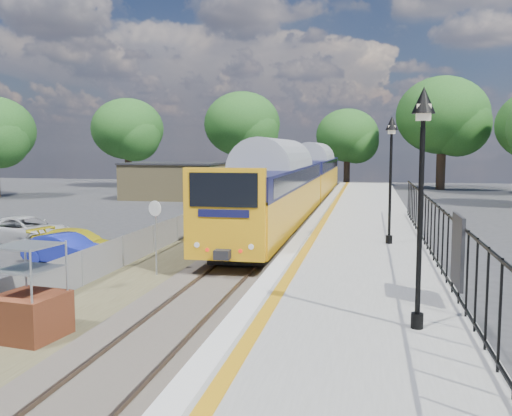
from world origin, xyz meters
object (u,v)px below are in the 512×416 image
(train, at_px, (300,178))
(car_yellow, at_px, (78,244))
(victorian_lamp_north, at_px, (391,150))
(victorian_lamp_south, at_px, (422,152))
(brick_plinth, at_px, (29,294))
(speed_sign, at_px, (155,226))
(car_blue, at_px, (67,250))
(car_white, at_px, (26,231))

(train, bearing_deg, car_yellow, -111.13)
(victorian_lamp_north, bearing_deg, victorian_lamp_south, -88.85)
(victorian_lamp_north, bearing_deg, brick_plinth, -130.39)
(car_yellow, bearing_deg, train, -9.43)
(speed_sign, bearing_deg, victorian_lamp_north, 40.96)
(victorian_lamp_south, xyz_separation_m, victorian_lamp_north, (-0.20, 10.00, 0.00))
(victorian_lamp_south, bearing_deg, train, 101.55)
(car_blue, bearing_deg, speed_sign, -91.75)
(victorian_lamp_north, distance_m, speed_sign, 8.76)
(brick_plinth, height_order, car_yellow, brick_plinth)
(brick_plinth, bearing_deg, car_white, 123.48)
(brick_plinth, xyz_separation_m, car_yellow, (-3.80, 9.14, -0.49))
(brick_plinth, height_order, speed_sign, speed_sign)
(car_white, bearing_deg, car_yellow, -113.21)
(brick_plinth, xyz_separation_m, car_white, (-7.68, 11.61, -0.44))
(brick_plinth, distance_m, car_white, 13.93)
(victorian_lamp_south, bearing_deg, victorian_lamp_north, 91.15)
(speed_sign, bearing_deg, car_white, 167.99)
(car_yellow, bearing_deg, victorian_lamp_north, -75.58)
(victorian_lamp_north, distance_m, car_white, 16.47)
(victorian_lamp_south, height_order, train, victorian_lamp_south)
(speed_sign, height_order, car_white, speed_sign)
(train, relative_size, car_white, 8.86)
(car_blue, relative_size, car_white, 0.77)
(train, bearing_deg, speed_sign, -97.12)
(train, xyz_separation_m, car_white, (-10.64, -15.03, -1.70))
(speed_sign, distance_m, car_white, 9.61)
(train, bearing_deg, victorian_lamp_north, -72.61)
(car_yellow, bearing_deg, speed_sign, -108.76)
(car_yellow, relative_size, car_white, 0.87)
(victorian_lamp_north, xyz_separation_m, train, (-5.30, 16.92, -1.96))
(victorian_lamp_north, bearing_deg, car_white, 173.21)
(victorian_lamp_north, bearing_deg, car_blue, -171.17)
(speed_sign, xyz_separation_m, car_blue, (-4.02, 1.24, -1.17))
(speed_sign, height_order, car_blue, speed_sign)
(train, bearing_deg, car_blue, -109.16)
(car_yellow, xyz_separation_m, car_white, (-3.88, 2.47, 0.06))
(victorian_lamp_south, relative_size, speed_sign, 1.76)
(car_yellow, bearing_deg, brick_plinth, -145.74)
(brick_plinth, xyz_separation_m, speed_sign, (0.47, 6.64, 0.68))
(speed_sign, bearing_deg, car_yellow, 168.96)
(train, distance_m, car_white, 18.49)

